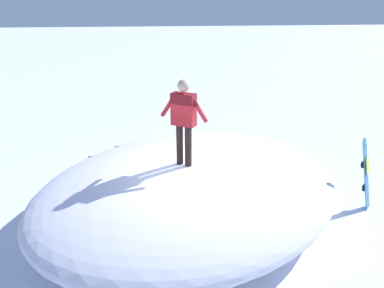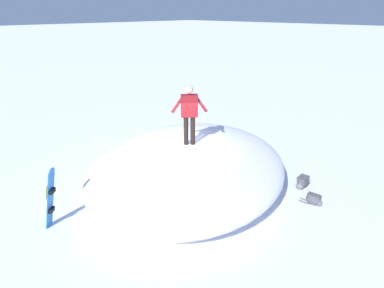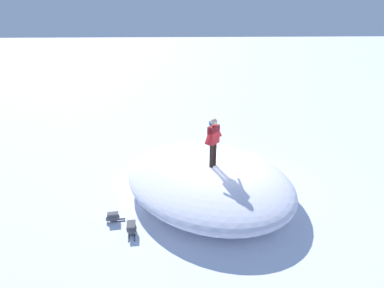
{
  "view_description": "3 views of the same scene",
  "coord_description": "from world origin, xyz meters",
  "px_view_note": "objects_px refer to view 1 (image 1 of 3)",
  "views": [
    {
      "loc": [
        1.54,
        5.76,
        4.13
      ],
      "look_at": [
        -0.03,
        -1.05,
        1.35
      ],
      "focal_mm": 30.5,
      "sensor_mm": 36.0,
      "label": 1
    },
    {
      "loc": [
        -5.86,
        -6.59,
        4.93
      ],
      "look_at": [
        0.12,
        -0.63,
        1.33
      ],
      "focal_mm": 29.54,
      "sensor_mm": 36.0,
      "label": 2
    },
    {
      "loc": [
        10.02,
        -1.91,
        6.04
      ],
      "look_at": [
        -0.15,
        -1.05,
        1.88
      ],
      "focal_mm": 28.28,
      "sensor_mm": 36.0,
      "label": 3
    }
  ],
  "objects_px": {
    "backpack_near": "(118,152)",
    "backpack_far": "(96,163)",
    "snowboarder_standing": "(184,117)",
    "snowboard_primary_upright": "(366,172)"
  },
  "relations": [
    {
      "from": "backpack_near",
      "to": "backpack_far",
      "type": "relative_size",
      "value": 0.9
    },
    {
      "from": "snowboarder_standing",
      "to": "backpack_near",
      "type": "height_order",
      "value": "snowboarder_standing"
    },
    {
      "from": "snowboarder_standing",
      "to": "backpack_near",
      "type": "distance_m",
      "value": 4.24
    },
    {
      "from": "snowboarder_standing",
      "to": "backpack_far",
      "type": "bearing_deg",
      "value": -54.16
    },
    {
      "from": "backpack_far",
      "to": "snowboard_primary_upright",
      "type": "bearing_deg",
      "value": 150.64
    },
    {
      "from": "snowboard_primary_upright",
      "to": "snowboarder_standing",
      "type": "bearing_deg",
      "value": -8.64
    },
    {
      "from": "snowboard_primary_upright",
      "to": "backpack_near",
      "type": "relative_size",
      "value": 2.62
    },
    {
      "from": "snowboard_primary_upright",
      "to": "backpack_far",
      "type": "height_order",
      "value": "snowboard_primary_upright"
    },
    {
      "from": "backpack_far",
      "to": "snowboarder_standing",
      "type": "bearing_deg",
      "value": 125.84
    },
    {
      "from": "snowboarder_standing",
      "to": "backpack_far",
      "type": "distance_m",
      "value": 3.99
    }
  ]
}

